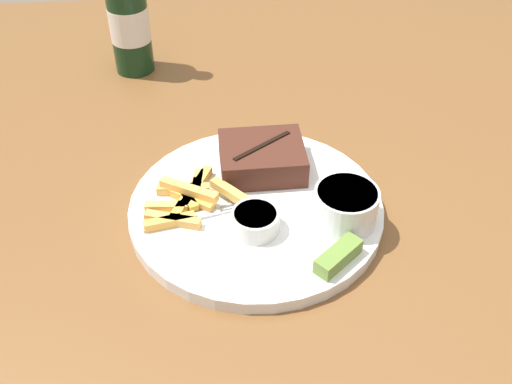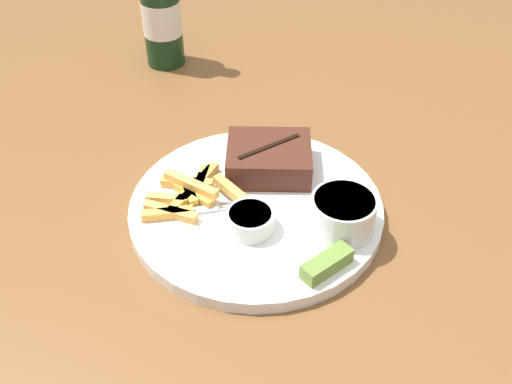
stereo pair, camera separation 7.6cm
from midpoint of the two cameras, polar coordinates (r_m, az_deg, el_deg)
name	(u,v)px [view 2 (the right image)]	position (r m, az deg, el deg)	size (l,w,h in m)	color
dining_table	(256,245)	(0.83, 2.64, -5.17)	(1.45, 1.44, 0.73)	brown
dinner_plate	(256,209)	(0.78, 2.79, -1.73)	(0.33, 0.33, 0.02)	white
steak_portion	(269,158)	(0.82, 3.91, 3.11)	(0.11, 0.10, 0.04)	#472319
fries_pile	(190,192)	(0.78, -3.55, -0.14)	(0.13, 0.12, 0.02)	gold
coleslaw_cup	(343,212)	(0.74, 11.25, -2.03)	(0.08, 0.08, 0.05)	white
dipping_sauce_cup	(250,220)	(0.73, 2.43, -2.82)	(0.06, 0.06, 0.03)	silver
pickle_spear	(327,264)	(0.70, 9.91, -6.91)	(0.06, 0.06, 0.02)	olive
fork_utensil	(188,212)	(0.76, -3.62, -2.04)	(0.13, 0.04, 0.00)	#B7B7BC
beer_bottle	(161,15)	(1.09, -6.95, 16.33)	(0.07, 0.07, 0.26)	#143319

